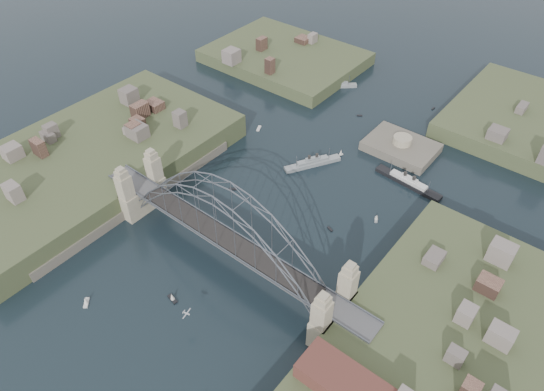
{
  "coord_description": "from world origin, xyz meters",
  "views": [
    {
      "loc": [
        60.0,
        -56.67,
        96.52
      ],
      "look_at": [
        0.0,
        18.0,
        10.0
      ],
      "focal_mm": 32.38,
      "sensor_mm": 36.0,
      "label": 1
    }
  ],
  "objects_px": {
    "wharf_shed": "(349,387)",
    "naval_cruiser_near": "(313,163)",
    "naval_cruiser_far": "(337,85)",
    "ocean_liner": "(408,182)",
    "fort_island": "(400,151)",
    "bridge": "(225,228)"
  },
  "relations": [
    {
      "from": "bridge",
      "to": "fort_island",
      "type": "relative_size",
      "value": 3.82
    },
    {
      "from": "naval_cruiser_far",
      "to": "ocean_liner",
      "type": "distance_m",
      "value": 60.16
    },
    {
      "from": "wharf_shed",
      "to": "naval_cruiser_near",
      "type": "bearing_deg",
      "value": 129.88
    },
    {
      "from": "wharf_shed",
      "to": "naval_cruiser_far",
      "type": "distance_m",
      "value": 127.4
    },
    {
      "from": "naval_cruiser_near",
      "to": "naval_cruiser_far",
      "type": "relative_size",
      "value": 1.33
    },
    {
      "from": "naval_cruiser_near",
      "to": "ocean_liner",
      "type": "relative_size",
      "value": 0.79
    },
    {
      "from": "naval_cruiser_far",
      "to": "wharf_shed",
      "type": "bearing_deg",
      "value": -56.13
    },
    {
      "from": "bridge",
      "to": "naval_cruiser_far",
      "type": "bearing_deg",
      "value": 106.34
    },
    {
      "from": "fort_island",
      "to": "naval_cruiser_far",
      "type": "height_order",
      "value": "fort_island"
    },
    {
      "from": "bridge",
      "to": "naval_cruiser_far",
      "type": "xyz_separation_m",
      "value": [
        -26.82,
        91.51,
        -11.5
      ]
    },
    {
      "from": "wharf_shed",
      "to": "fort_island",
      "type": "bearing_deg",
      "value": 110.85
    },
    {
      "from": "bridge",
      "to": "wharf_shed",
      "type": "height_order",
      "value": "bridge"
    },
    {
      "from": "bridge",
      "to": "naval_cruiser_near",
      "type": "relative_size",
      "value": 4.86
    },
    {
      "from": "ocean_liner",
      "to": "bridge",
      "type": "bearing_deg",
      "value": -111.26
    },
    {
      "from": "naval_cruiser_far",
      "to": "fort_island",
      "type": "bearing_deg",
      "value": -28.99
    },
    {
      "from": "bridge",
      "to": "ocean_liner",
      "type": "height_order",
      "value": "bridge"
    },
    {
      "from": "bridge",
      "to": "wharf_shed",
      "type": "bearing_deg",
      "value": -17.65
    },
    {
      "from": "naval_cruiser_far",
      "to": "ocean_liner",
      "type": "bearing_deg",
      "value": -36.01
    },
    {
      "from": "ocean_liner",
      "to": "naval_cruiser_near",
      "type": "bearing_deg",
      "value": -159.52
    },
    {
      "from": "ocean_liner",
      "to": "fort_island",
      "type": "bearing_deg",
      "value": 125.39
    },
    {
      "from": "wharf_shed",
      "to": "ocean_liner",
      "type": "relative_size",
      "value": 0.92
    },
    {
      "from": "naval_cruiser_near",
      "to": "naval_cruiser_far",
      "type": "xyz_separation_m",
      "value": [
        -20.89,
        45.74,
        -0.05
      ]
    }
  ]
}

